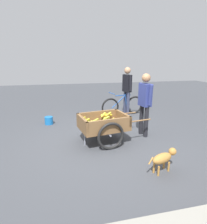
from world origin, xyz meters
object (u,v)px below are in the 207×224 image
at_px(bicycle, 123,106).
at_px(dog, 164,158).
at_px(plastic_bucket, 49,120).
at_px(vendor_person, 145,99).
at_px(fruit_cart, 103,125).
at_px(cyclist_person, 127,87).

height_order(bicycle, dog, bicycle).
xyz_separation_m(dog, plastic_bucket, (2.11, -3.19, -0.15)).
bearing_deg(bicycle, dog, 82.78).
relative_size(vendor_person, dog, 2.52).
bearing_deg(fruit_cart, cyclist_person, -122.11).
bearing_deg(dog, bicycle, -97.22).
height_order(cyclist_person, dog, cyclist_person).
height_order(fruit_cart, vendor_person, vendor_person).
relative_size(vendor_person, plastic_bucket, 6.45).
xyz_separation_m(cyclist_person, dog, (0.61, 3.69, -0.76)).
height_order(fruit_cart, dog, fruit_cart).
distance_m(vendor_person, dog, 1.86).
height_order(bicycle, plastic_bucket, bicycle).
xyz_separation_m(bicycle, dog, (0.46, 3.66, -0.08)).
bearing_deg(bicycle, fruit_cart, 60.49).
distance_m(fruit_cart, plastic_bucket, 2.19).
bearing_deg(cyclist_person, fruit_cart, 57.89).
height_order(vendor_person, cyclist_person, cyclist_person).
distance_m(vendor_person, bicycle, 2.08).
height_order(bicycle, cyclist_person, cyclist_person).
xyz_separation_m(fruit_cart, vendor_person, (-1.14, -0.19, 0.54)).
distance_m(fruit_cart, vendor_person, 1.27).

